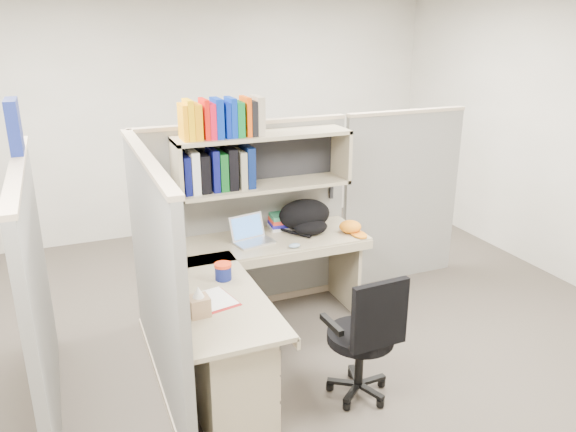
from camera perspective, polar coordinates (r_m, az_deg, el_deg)
name	(u,v)px	position (r m, az deg, el deg)	size (l,w,h in m)	color
ground	(285,357)	(4.33, -0.27, -14.17)	(6.00, 6.00, 0.00)	#3A342D
room_shell	(285,144)	(3.69, -0.31, 7.30)	(6.00, 6.00, 6.00)	#AEAA9D
cubicle	(216,231)	(4.20, -7.29, -1.51)	(3.79, 1.84, 1.95)	slate
desk	(244,336)	(3.75, -4.50, -12.06)	(1.74, 1.75, 0.73)	gray
laptop	(253,230)	(4.39, -3.54, -1.46)	(0.30, 0.30, 0.21)	#B9B8BD
backpack	(307,217)	(4.61, 1.99, -0.07)	(0.44, 0.34, 0.26)	black
orange_cap	(350,227)	(4.65, 6.34, -1.09)	(0.18, 0.21, 0.10)	orange
snack_canister	(223,271)	(3.82, -6.61, -5.58)	(0.12, 0.12, 0.12)	navy
tissue_box	(199,301)	(3.38, -9.06, -8.50)	(0.12, 0.12, 0.19)	tan
mouse	(294,246)	(4.32, 0.66, -3.03)	(0.09, 0.06, 0.03)	#7B95AF
paper_cup	(252,228)	(4.60, -3.67, -1.24)	(0.07, 0.07, 0.10)	silver
book_stack	(279,220)	(4.74, -0.91, -0.44)	(0.18, 0.24, 0.12)	slate
loose_paper	(214,299)	(3.59, -7.50, -8.35)	(0.21, 0.28, 0.00)	silver
task_chair	(363,356)	(3.79, 7.62, -13.88)	(0.48, 0.45, 0.92)	black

